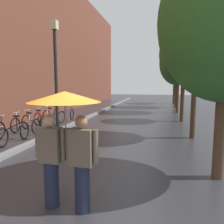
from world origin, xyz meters
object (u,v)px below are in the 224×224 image
Objects in this scene: street_tree_3 at (179,54)px; parked_bicycle_4 at (47,119)px; street_tree_5 at (175,69)px; street_lamp_post at (56,72)px; street_tree_2 at (184,64)px; parked_bicycle_3 at (35,122)px; parked_bicycle_1 at (12,130)px; street_tree_1 at (197,31)px; parked_bicycle_6 at (64,114)px; parked_bicycle_5 at (54,116)px; parked_bicycle_2 at (26,125)px; couple_under_umbrella at (65,129)px; street_tree_4 at (177,63)px.

street_tree_3 reaches higher than parked_bicycle_4.
street_lamp_post is at bearing -107.20° from street_tree_5.
parked_bicycle_3 is at bearing -151.07° from street_tree_2.
parked_bicycle_3 is (-0.16, 1.89, 0.00)m from parked_bicycle_1.
street_tree_1 is 8.59m from parked_bicycle_6.
street_tree_3 is 10.01m from parked_bicycle_5.
street_tree_5 is 18.22m from parked_bicycle_2.
street_tree_1 is at bearing -23.36° from parked_bicycle_6.
parked_bicycle_4 is (-7.03, -6.79, -3.95)m from street_tree_3.
couple_under_umbrella is (-2.90, -21.42, -2.34)m from street_tree_5.
street_tree_3 is 5.66× the size of parked_bicycle_2.
street_tree_2 is 2.17× the size of couple_under_umbrella.
parked_bicycle_4 is 0.96× the size of parked_bicycle_6.
street_tree_3 is 1.37× the size of street_lamp_post.
parked_bicycle_6 is (-7.06, 3.05, -3.82)m from street_tree_1.
parked_bicycle_1 is at bearing -117.67° from street_tree_4.
parked_bicycle_5 is at bearing -126.93° from street_tree_4.
couple_under_umbrella is (4.16, -4.03, 1.06)m from parked_bicycle_1.
street_tree_3 reaches higher than street_lamp_post.
street_tree_1 is 5.34× the size of parked_bicycle_3.
street_tree_4 is (0.05, 11.67, -0.18)m from street_tree_1.
parked_bicycle_2 and parked_bicycle_4 have the same top height.
parked_bicycle_3 is (-7.08, -7.76, -3.95)m from street_tree_3.
street_tree_4 is 1.18× the size of street_tree_5.
parked_bicycle_2 is (-7.14, -16.41, -3.40)m from street_tree_5.
parked_bicycle_4 is (-7.18, -14.54, -3.40)m from street_tree_5.
street_lamp_post is (-5.13, -9.30, -1.70)m from street_tree_3.
street_tree_1 is at bearing -89.39° from street_tree_3.
street_tree_1 is 15.63m from street_tree_5.
parked_bicycle_1 is 4.82m from parked_bicycle_6.
street_tree_3 is 12.51m from parked_bicycle_1.
street_tree_3 is 11.22m from parked_bicycle_3.
street_lamp_post reaches higher than parked_bicycle_6.
street_tree_5 is 4.41× the size of parked_bicycle_6.
street_tree_5 is 4.66× the size of parked_bicycle_2.
couple_under_umbrella is 5.11m from street_lamp_post.
parked_bicycle_6 is at bearing -119.53° from street_tree_5.
parked_bicycle_6 is (0.02, 3.84, 0.00)m from parked_bicycle_2.
parked_bicycle_5 is at bearing -164.37° from street_tree_2.
street_lamp_post is (1.95, -1.54, 2.25)m from parked_bicycle_3.
street_tree_4 reaches higher than street_lamp_post.
parked_bicycle_3 is (-7.16, 0.11, -3.82)m from street_tree_1.
parked_bicycle_3 is at bearing -121.96° from street_tree_4.
street_tree_5 is at bearing 89.29° from street_tree_2.
parked_bicycle_2 is 0.53× the size of couple_under_umbrella.
street_tree_4 is 5.20× the size of parked_bicycle_6.
street_tree_5 is 21.75m from couple_under_umbrella.
street_tree_3 is 3.81m from street_tree_4.
parked_bicycle_2 and parked_bicycle_5 have the same top height.
parked_bicycle_1 is 1.05× the size of parked_bicycle_4.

